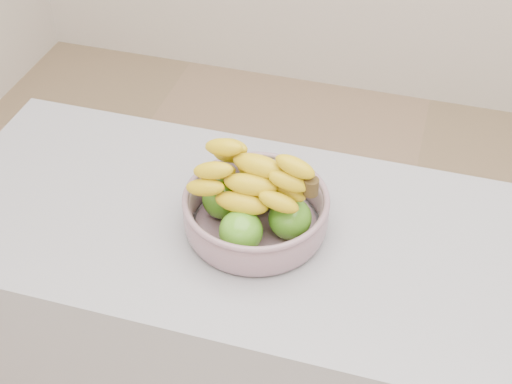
% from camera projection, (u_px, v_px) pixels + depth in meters
% --- Properties ---
extents(fruit_bowl, '(0.30, 0.30, 0.19)m').
position_uv_depth(fruit_bowl, '(256.00, 207.00, 1.46)').
color(fruit_bowl, '#919AAE').
rests_on(fruit_bowl, counter).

